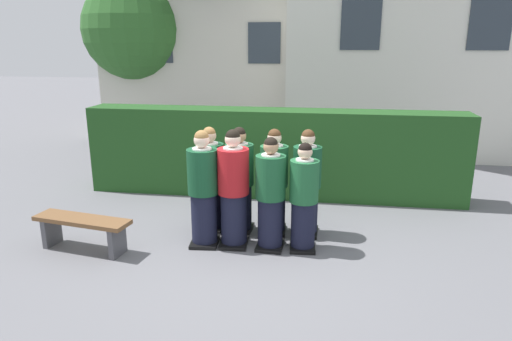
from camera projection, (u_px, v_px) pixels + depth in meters
The scene contains 14 objects.
ground_plane at pixel (253, 246), 6.57m from camera, with size 60.00×60.00×0.00m, color slate.
student_front_row_0 at pixel (203, 191), 6.43m from camera, with size 0.44×0.54×1.67m.
student_in_red_blazer at pixel (234, 191), 6.40m from camera, with size 0.44×0.50×1.69m.
student_front_row_2 at pixel (270, 196), 6.32m from camera, with size 0.42×0.47×1.60m.
student_front_row_3 at pixel (304, 200), 6.29m from camera, with size 0.40×0.46×1.54m.
student_rear_row_0 at pixel (210, 182), 6.96m from camera, with size 0.42×0.51×1.62m.
student_rear_row_1 at pixel (240, 183), 6.90m from camera, with size 0.42×0.51×1.63m.
student_rear_row_2 at pixel (274, 184), 6.86m from camera, with size 0.42×0.52×1.61m.
student_rear_row_3 at pixel (307, 185), 6.79m from camera, with size 0.42×0.47×1.62m.
hedge at pixel (273, 153), 8.57m from camera, with size 7.00×0.70×1.64m.
school_building_main at pixel (409, 12), 12.22m from camera, with size 6.57×4.67×7.02m.
school_building_annex at pixel (226, 24), 14.67m from camera, with size 7.29×4.51×6.58m.
oak_tree_left at pixel (133, 30), 13.33m from camera, with size 2.91×2.91×4.64m.
wooden_bench at pixel (83, 227), 6.34m from camera, with size 1.44×0.58×0.48m.
Camera 1 is at (0.96, -5.95, 2.83)m, focal length 32.00 mm.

